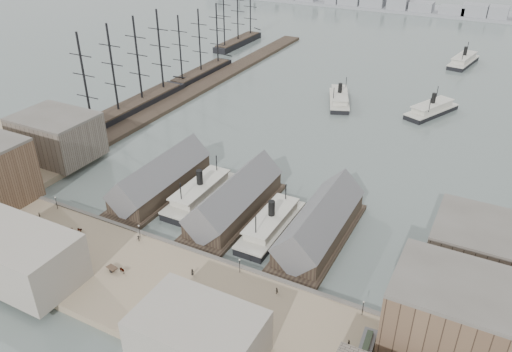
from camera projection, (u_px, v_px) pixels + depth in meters
The scene contains 39 objects.
ground at pixel (203, 245), 131.32m from camera, with size 900.00×900.00×0.00m, color #54615D.
quay at pixel (156, 288), 115.39m from camera, with size 180.00×30.00×2.00m, color gray.
seawall at pixel (192, 253), 126.75m from camera, with size 180.00×1.20×2.30m, color #59544C.
west_wharf at pixel (197, 89), 235.65m from camera, with size 10.00×220.00×1.60m, color #2D231C.
ferry_shed_west at pixel (161, 179), 152.60m from camera, with size 14.00×42.00×12.60m.
ferry_shed_center at pixel (235, 200), 142.09m from camera, with size 14.00×42.00×12.60m.
ferry_shed_east at pixel (320, 224), 131.57m from camera, with size 14.00×42.00×12.60m.
warehouse_west_back at pixel (57, 137), 169.11m from camera, with size 26.00×20.00×14.00m, color #60564C.
warehouse_east_front at pixel (472, 334), 89.74m from camera, with size 30.00×18.00×19.00m, color brown.
warehouse_east_back at pixel (495, 261), 110.76m from camera, with size 28.00×20.00×15.00m, color #60564C.
street_bldg_center at pixel (198, 336), 95.10m from camera, with size 24.00×16.00×10.00m, color gray.
street_bldg_west at pixel (16, 256), 114.82m from camera, with size 30.00×16.00×12.00m, color gray.
lamp_post_far_w at pixel (56, 200), 141.80m from camera, with size 0.44×0.44×3.92m.
lamp_post_near_w at pixel (139, 229), 129.67m from camera, with size 0.44×0.44×3.92m.
lamp_post_near_e at pixel (240, 263), 117.55m from camera, with size 0.44×0.44×3.92m.
lamp_post_far_e at pixel (363, 305), 105.42m from camera, with size 0.44×0.44×3.92m.
far_shore at pixel (434, 8), 388.29m from camera, with size 500.00×40.00×15.72m.
ferry_docked_west at pixel (201, 192), 149.90m from camera, with size 8.93×29.78×10.63m.
ferry_docked_east at pixel (271, 224), 135.83m from camera, with size 8.50×28.33×10.12m.
ferry_open_near at pixel (339, 98), 220.15m from camera, with size 17.34×28.41×9.74m.
ferry_open_mid at pixel (432, 109), 209.02m from camera, with size 18.81×28.53×9.84m.
ferry_open_far at pixel (463, 60), 270.53m from camera, with size 13.54×30.31×10.45m.
sailing_ship_near at pixel (131, 106), 210.20m from camera, with size 9.43×64.94×38.76m.
sailing_ship_mid at pixel (201, 72), 252.79m from camera, with size 8.14×47.04×33.47m.
sailing_ship_far at pixel (238, 41), 306.79m from camera, with size 8.27×45.93×33.99m.
horse_cart_left at pixel (77, 231), 132.25m from camera, with size 4.29×4.24×1.61m.
horse_cart_center at pixel (119, 270), 118.40m from camera, with size 5.02×2.07×1.66m.
horse_cart_right at pixel (232, 330), 101.95m from camera, with size 4.80×2.74×1.54m.
pedestrian_0 at pixel (39, 215), 138.80m from camera, with size 0.57×0.42×1.56m, color black.
pedestrian_1 at pixel (35, 225), 134.35m from camera, with size 0.87×0.68×1.79m, color black.
pedestrian_2 at pixel (139, 238), 129.20m from camera, with size 1.08×0.62×1.67m, color black.
pedestrian_3 at pixel (71, 262), 120.75m from camera, with size 1.06×0.44×1.81m, color black.
pedestrian_4 at pixel (192, 272), 117.64m from camera, with size 0.83×0.54×1.69m, color black.
pedestrian_5 at pixel (181, 289), 112.53m from camera, with size 0.66×0.49×1.82m, color black.
pedestrian_6 at pixel (276, 291), 112.18m from camera, with size 0.77×0.60×1.58m, color black.
pedestrian_7 at pixel (228, 336), 100.53m from camera, with size 1.14×0.65×1.76m, color black.
pedestrian_8 at pixel (349, 343), 98.97m from camera, with size 0.96×0.40×1.64m, color black.
pedestrian_10 at pixel (19, 226), 133.85m from camera, with size 1.18×0.68×1.82m, color black.
pedestrian_11 at pixel (13, 226), 133.93m from camera, with size 0.62×0.45×1.70m, color black.
Camera 1 is at (61.27, -87.04, 80.28)m, focal length 35.00 mm.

